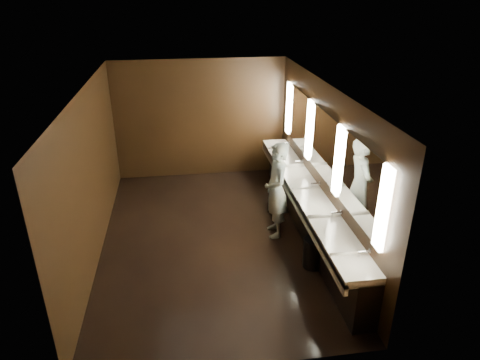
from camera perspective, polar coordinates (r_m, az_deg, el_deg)
name	(u,v)px	position (r m, az deg, el deg)	size (l,w,h in m)	color
floor	(213,238)	(8.06, -3.62, -7.69)	(6.00, 6.00, 0.00)	black
ceiling	(208,88)	(6.97, -4.24, 12.12)	(4.00, 6.00, 0.02)	#2D2D2B
wall_back	(200,119)	(10.23, -5.30, 8.06)	(4.00, 0.02, 2.80)	black
wall_front	(233,275)	(4.81, -0.88, -12.61)	(4.00, 0.02, 2.80)	black
wall_left	(91,176)	(7.55, -19.21, 0.55)	(0.02, 6.00, 2.80)	black
wall_right	(322,163)	(7.79, 10.92, 2.30)	(0.02, 6.00, 2.80)	black
sink_counter	(308,208)	(8.12, 9.03, -3.68)	(0.55, 5.40, 1.01)	black
mirror_band	(323,144)	(7.66, 10.99, 4.71)	(0.06, 5.03, 1.15)	white
person	(276,190)	(7.77, 4.87, -1.38)	(0.66, 0.43, 1.81)	#97C2E1
trash_bin	(313,253)	(7.28, 9.74, -9.53)	(0.34, 0.34, 0.52)	black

